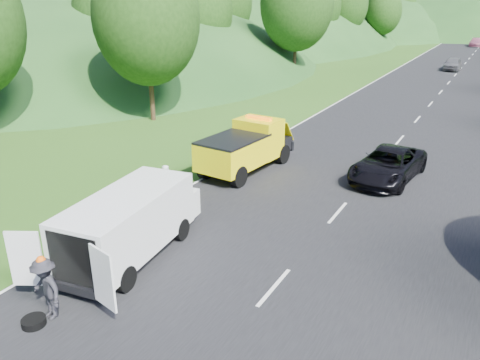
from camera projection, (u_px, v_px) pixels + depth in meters
The scene contains 13 objects.
ground at pixel (223, 237), 17.03m from camera, with size 320.00×320.00×0.00m, color #38661E.
road_surface at pixel (449, 83), 48.19m from camera, with size 14.00×200.00×0.02m, color black.
tree_line_left at pixel (316, 53), 74.48m from camera, with size 14.00×140.00×14.00m, color #2B5218, non-canonical shape.
tow_truck at pixel (247, 146), 23.21m from camera, with size 2.73×6.12×2.55m.
white_van at pixel (131, 222), 15.30m from camera, with size 3.56×6.71×2.28m.
woman at pixel (169, 202), 19.90m from camera, with size 0.61×0.44×1.66m, color silver.
child at pixel (173, 217), 18.59m from camera, with size 0.49×0.38×1.02m, color tan.
worker at pixel (51, 317), 12.74m from camera, with size 1.16×0.67×1.79m, color black.
suitcase at pixel (115, 207), 18.78m from camera, with size 0.35×0.20×0.57m, color #65614C.
spare_tire at pixel (34, 325), 12.41m from camera, with size 0.63×0.63×0.20m, color black.
passing_suv at pixel (386, 179), 22.44m from camera, with size 2.45×5.32×1.48m, color black.
dist_car_a at pixel (452, 70), 56.62m from camera, with size 1.80×4.47×1.52m, color #47474B.
dist_car_c at pixel (475, 47), 84.89m from camera, with size 2.00×4.92×1.43m, color #A55270.
Camera 1 is at (7.93, -12.89, 8.10)m, focal length 35.00 mm.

